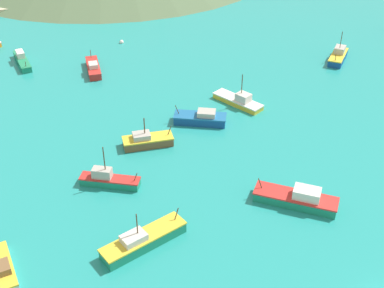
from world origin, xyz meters
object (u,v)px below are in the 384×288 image
(fishing_boat_4, at_px, (297,198))
(buoy_1, at_px, (122,42))
(fishing_boat_1, at_px, (143,240))
(fishing_boat_10, at_px, (93,68))
(fishing_boat_13, at_px, (108,180))
(fishing_boat_11, at_px, (201,118))
(fishing_boat_14, at_px, (239,101))
(fishing_boat_15, at_px, (338,56))
(fishing_boat_3, at_px, (2,268))
(fishing_boat_9, at_px, (147,140))
(fishing_boat_0, at_px, (22,60))

(fishing_boat_4, height_order, buoy_1, fishing_boat_4)
(fishing_boat_1, bearing_deg, fishing_boat_4, 5.92)
(fishing_boat_10, relative_size, buoy_1, 9.18)
(fishing_boat_13, height_order, buoy_1, fishing_boat_13)
(fishing_boat_11, bearing_deg, fishing_boat_4, -74.59)
(fishing_boat_14, bearing_deg, fishing_boat_15, 25.25)
(fishing_boat_10, relative_size, fishing_boat_14, 0.96)
(fishing_boat_3, distance_m, fishing_boat_9, 29.37)
(fishing_boat_13, bearing_deg, fishing_boat_15, 29.74)
(fishing_boat_10, bearing_deg, buoy_1, 60.08)
(fishing_boat_15, bearing_deg, fishing_boat_9, -154.70)
(buoy_1, bearing_deg, fishing_boat_11, -78.91)
(fishing_boat_1, distance_m, buoy_1, 63.02)
(fishing_boat_3, relative_size, fishing_boat_9, 1.01)
(fishing_boat_9, xyz_separation_m, fishing_boat_15, (43.69, 20.66, 0.11))
(fishing_boat_0, distance_m, fishing_boat_3, 56.99)
(fishing_boat_1, height_order, buoy_1, fishing_boat_1)
(fishing_boat_13, distance_m, fishing_boat_14, 30.02)
(fishing_boat_3, height_order, fishing_boat_11, fishing_boat_11)
(fishing_boat_0, relative_size, fishing_boat_3, 1.27)
(fishing_boat_4, height_order, fishing_boat_13, fishing_boat_13)
(fishing_boat_1, xyz_separation_m, fishing_boat_13, (-2.35, 12.71, 0.04))
(fishing_boat_10, height_order, fishing_boat_14, fishing_boat_14)
(fishing_boat_3, relative_size, fishing_boat_11, 0.87)
(fishing_boat_0, relative_size, fishing_boat_14, 1.05)
(fishing_boat_0, bearing_deg, fishing_boat_4, -57.71)
(fishing_boat_3, distance_m, buoy_1, 66.66)
(fishing_boat_9, xyz_separation_m, buoy_1, (2.44, 41.60, -0.70))
(fishing_boat_13, bearing_deg, fishing_boat_4, -24.52)
(fishing_boat_4, xyz_separation_m, fishing_boat_15, (27.56, 39.51, 0.03))
(fishing_boat_0, xyz_separation_m, fishing_boat_4, (34.66, -54.85, 0.15))
(fishing_boat_1, height_order, fishing_boat_15, fishing_boat_15)
(fishing_boat_3, relative_size, buoy_1, 7.94)
(fishing_boat_4, bearing_deg, buoy_1, 102.76)
(fishing_boat_9, relative_size, fishing_boat_11, 0.86)
(fishing_boat_3, height_order, fishing_boat_13, fishing_boat_13)
(fishing_boat_1, distance_m, fishing_boat_15, 63.82)
(fishing_boat_14, xyz_separation_m, buoy_1, (-15.44, 33.12, -0.59))
(fishing_boat_0, bearing_deg, buoy_1, 14.97)
(fishing_boat_3, relative_size, fishing_boat_10, 0.86)
(fishing_boat_4, distance_m, fishing_boat_15, 48.17)
(fishing_boat_9, distance_m, fishing_boat_15, 48.33)
(fishing_boat_0, bearing_deg, fishing_boat_15, -13.85)
(fishing_boat_14, bearing_deg, fishing_boat_4, -93.67)
(fishing_boat_4, xyz_separation_m, fishing_boat_13, (-23.13, 10.55, -0.04))
(fishing_boat_1, xyz_separation_m, buoy_1, (7.09, 62.61, -0.71))
(fishing_boat_1, distance_m, fishing_boat_3, 15.93)
(fishing_boat_4, relative_size, fishing_boat_13, 1.27)
(fishing_boat_3, height_order, fishing_boat_14, fishing_boat_14)
(fishing_boat_10, relative_size, fishing_boat_11, 1.00)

